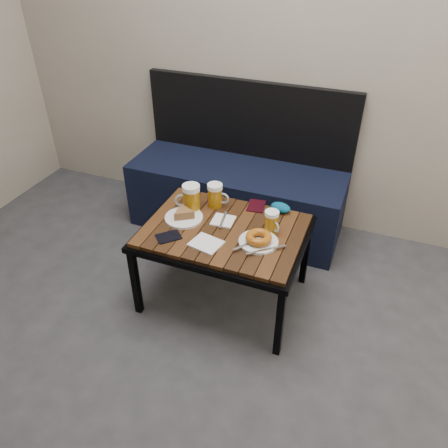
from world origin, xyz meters
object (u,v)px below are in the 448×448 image
(beer_mug_right, at_px, (272,221))
(beer_mug_centre, at_px, (215,195))
(knit_pouch, at_px, (281,207))
(bench, at_px, (237,190))
(plate_pie, at_px, (184,215))
(plate_bagel, at_px, (259,239))
(beer_mug_left, at_px, (191,198))
(passport_burgundy, at_px, (256,206))
(cafe_table, at_px, (224,235))
(passport_navy, at_px, (169,237))

(beer_mug_right, bearing_deg, beer_mug_centre, -157.54)
(beer_mug_right, height_order, knit_pouch, beer_mug_right)
(bench, xyz_separation_m, knit_pouch, (0.40, -0.44, 0.22))
(beer_mug_centre, height_order, plate_pie, beer_mug_centre)
(bench, relative_size, plate_bagel, 5.95)
(bench, xyz_separation_m, beer_mug_left, (-0.06, -0.60, 0.28))
(plate_bagel, relative_size, passport_burgundy, 1.88)
(beer_mug_right, bearing_deg, plate_bagel, -62.59)
(passport_burgundy, bearing_deg, knit_pouch, -7.44)
(beer_mug_left, bearing_deg, plate_pie, 65.30)
(beer_mug_right, bearing_deg, cafe_table, -122.49)
(bench, height_order, plate_pie, bench)
(beer_mug_centre, bearing_deg, passport_burgundy, 14.03)
(beer_mug_centre, relative_size, plate_bagel, 0.57)
(beer_mug_right, distance_m, plate_pie, 0.47)
(bench, distance_m, beer_mug_centre, 0.58)
(beer_mug_left, bearing_deg, cafe_table, 132.20)
(beer_mug_right, relative_size, plate_bagel, 0.49)
(plate_bagel, distance_m, passport_burgundy, 0.33)
(beer_mug_right, xyz_separation_m, passport_burgundy, (-0.14, 0.19, -0.05))
(plate_pie, height_order, plate_bagel, plate_pie)
(plate_bagel, xyz_separation_m, passport_burgundy, (-0.11, 0.31, -0.02))
(beer_mug_centre, xyz_separation_m, knit_pouch, (0.35, 0.07, -0.04))
(plate_pie, bearing_deg, beer_mug_centre, 59.22)
(beer_mug_left, distance_m, beer_mug_centre, 0.14)
(passport_burgundy, bearing_deg, beer_mug_left, -160.79)
(beer_mug_left, height_order, plate_bagel, beer_mug_left)
(beer_mug_left, bearing_deg, plate_bagel, 136.20)
(bench, bearing_deg, plate_pie, -94.59)
(cafe_table, bearing_deg, beer_mug_right, 16.58)
(bench, relative_size, beer_mug_centre, 10.51)
(cafe_table, bearing_deg, plate_bagel, -14.69)
(passport_burgundy, bearing_deg, beer_mug_right, -61.40)
(bench, bearing_deg, cafe_table, -76.05)
(plate_bagel, xyz_separation_m, passport_navy, (-0.43, -0.12, -0.02))
(beer_mug_left, relative_size, passport_burgundy, 1.21)
(beer_mug_centre, height_order, passport_navy, beer_mug_centre)
(knit_pouch, bearing_deg, passport_navy, -136.83)
(beer_mug_left, distance_m, knit_pouch, 0.49)
(bench, bearing_deg, beer_mug_left, -95.24)
(beer_mug_centre, distance_m, knit_pouch, 0.36)
(bench, bearing_deg, passport_burgundy, -59.00)
(cafe_table, distance_m, beer_mug_right, 0.26)
(passport_navy, bearing_deg, passport_burgundy, 98.24)
(beer_mug_right, height_order, plate_bagel, beer_mug_right)
(plate_pie, distance_m, knit_pouch, 0.52)
(cafe_table, distance_m, beer_mug_left, 0.28)
(beer_mug_left, bearing_deg, bench, -119.55)
(beer_mug_centre, distance_m, beer_mug_right, 0.37)
(passport_burgundy, relative_size, knit_pouch, 1.12)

